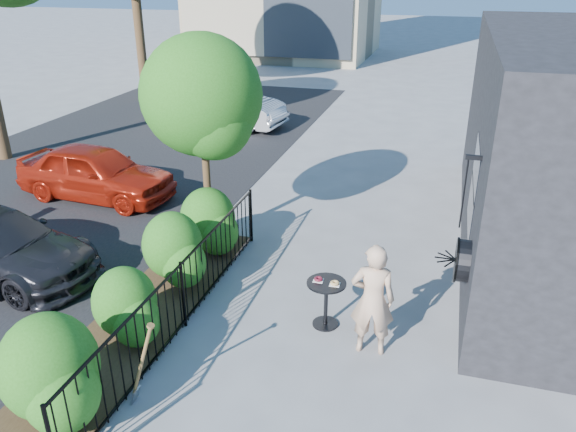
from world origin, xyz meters
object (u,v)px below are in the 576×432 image
(cafe_table, at_px, (326,296))
(car_silver, at_px, (222,105))
(woman, at_px, (373,300))
(shovel, at_px, (141,368))
(car_red, at_px, (96,172))
(patio_tree, at_px, (204,103))

(cafe_table, distance_m, car_silver, 11.98)
(woman, height_order, shovel, woman)
(shovel, xyz_separation_m, car_red, (-4.47, 5.81, 0.08))
(car_silver, bearing_deg, woman, -141.01)
(woman, height_order, car_red, woman)
(woman, bearing_deg, shovel, 30.34)
(woman, relative_size, car_silver, 0.38)
(patio_tree, height_order, woman, patio_tree)
(patio_tree, distance_m, shovel, 5.04)
(cafe_table, relative_size, woman, 0.47)
(shovel, height_order, car_red, car_red)
(woman, relative_size, car_red, 0.45)
(woman, bearing_deg, patio_tree, -42.13)
(woman, bearing_deg, car_silver, -64.27)
(car_red, bearing_deg, car_silver, 1.57)
(patio_tree, relative_size, shovel, 3.12)
(patio_tree, xyz_separation_m, shovel, (0.98, -4.42, -2.21))
(woman, xyz_separation_m, car_silver, (-6.69, 10.83, -0.12))
(cafe_table, height_order, woman, woman)
(cafe_table, bearing_deg, woman, -30.15)
(woman, xyz_separation_m, shovel, (-2.53, -1.86, -0.29))
(car_silver, bearing_deg, cafe_table, -142.94)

